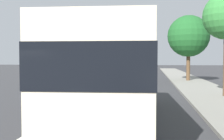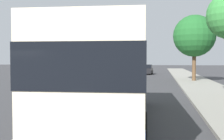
{
  "view_description": "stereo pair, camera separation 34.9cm",
  "coord_description": "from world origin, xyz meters",
  "views": [
    {
      "loc": [
        -2.22,
        -3.72,
        2.29
      ],
      "look_at": [
        8.96,
        -2.12,
        1.86
      ],
      "focal_mm": 44.26,
      "sensor_mm": 36.0,
      "label": 1
    },
    {
      "loc": [
        -2.16,
        -4.07,
        2.29
      ],
      "look_at": [
        8.96,
        -2.12,
        1.86
      ],
      "focal_mm": 44.26,
      "sensor_mm": 36.0,
      "label": 2
    }
  ],
  "objects": [
    {
      "name": "lane_divider_line",
      "position": [
        10.0,
        0.0,
        0.0
      ],
      "size": [
        110.0,
        0.16,
        0.01
      ],
      "primitive_type": "cube",
      "color": "silver",
      "rests_on": "ground"
    },
    {
      "name": "car_side_street",
      "position": [
        40.5,
        -1.95,
        0.7
      ],
      "size": [
        4.22,
        1.95,
        1.5
      ],
      "rotation": [
        0.0,
        0.0,
        -0.05
      ],
      "color": "black",
      "rests_on": "ground"
    },
    {
      "name": "car_behind_bus",
      "position": [
        38.74,
        1.97,
        0.71
      ],
      "size": [
        4.52,
        2.12,
        1.47
      ],
      "rotation": [
        0.0,
        0.0,
        3.19
      ],
      "color": "red",
      "rests_on": "ground"
    },
    {
      "name": "roadside_tree_far_block",
      "position": [
        26.86,
        -7.44,
        4.65
      ],
      "size": [
        4.24,
        4.24,
        6.79
      ],
      "color": "brown",
      "rests_on": "ground"
    },
    {
      "name": "coach_bus",
      "position": [
        7.77,
        -2.27,
        1.82
      ],
      "size": [
        10.32,
        3.11,
        3.26
      ],
      "rotation": [
        0.0,
        0.0,
        0.06
      ],
      "color": "beige",
      "rests_on": "ground"
    },
    {
      "name": "car_ahead_same_lane",
      "position": [
        27.98,
        2.49,
        0.69
      ],
      "size": [
        4.71,
        1.93,
        1.47
      ],
      "rotation": [
        0.0,
        0.0,
        3.11
      ],
      "color": "gold",
      "rests_on": "ground"
    }
  ]
}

